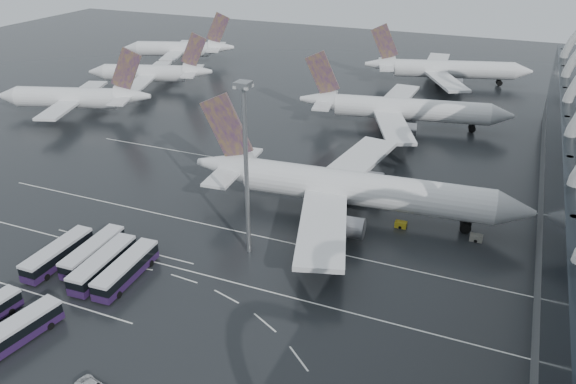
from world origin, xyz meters
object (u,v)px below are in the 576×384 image
at_px(bus_row_near_b, 93,252).
at_px(bus_row_near_c, 103,264).
at_px(jet_remote_west, 76,98).
at_px(bus_row_near_d, 126,269).
at_px(bus_row_far_c, 14,333).
at_px(gse_cart_belly_c, 313,224).
at_px(jet_remote_far, 181,49).
at_px(gse_cart_belly_b, 467,214).
at_px(airliner_gate_b, 400,109).
at_px(gse_cart_belly_e, 383,201).
at_px(bus_row_near_a, 58,254).
at_px(floodlight_mast, 246,150).
at_px(airliner_main, 348,188).
at_px(gse_cart_belly_a, 401,224).
at_px(jet_remote_mid, 152,73).
at_px(gse_cart_belly_d, 476,238).
at_px(airliner_gate_c, 444,70).

bearing_deg(bus_row_near_b, bus_row_near_c, -123.01).
bearing_deg(jet_remote_west, bus_row_near_d, 117.99).
xyz_separation_m(bus_row_far_c, gse_cart_belly_c, (25.35, 43.76, -1.13)).
distance_m(jet_remote_far, gse_cart_belly_b, 142.53).
bearing_deg(airliner_gate_b, jet_remote_far, 146.40).
bearing_deg(airliner_gate_b, gse_cart_belly_e, -91.23).
bearing_deg(bus_row_near_a, jet_remote_far, 23.78).
xyz_separation_m(jet_remote_far, floodlight_mast, (83.36, -109.86, 13.46)).
bearing_deg(bus_row_near_b, bus_row_near_d, -106.86).
bearing_deg(bus_row_near_d, bus_row_near_a, 89.67).
distance_m(airliner_main, gse_cart_belly_a, 11.66).
bearing_deg(bus_row_near_c, bus_row_near_b, 55.95).
distance_m(jet_remote_far, bus_row_far_c, 156.30).
bearing_deg(jet_remote_west, airliner_main, 145.22).
distance_m(airliner_gate_b, floodlight_mast, 72.13).
bearing_deg(jet_remote_far, airliner_gate_b, 138.04).
bearing_deg(bus_row_near_b, jet_remote_mid, 27.10).
relative_size(jet_remote_mid, gse_cart_belly_e, 19.41).
xyz_separation_m(bus_row_near_b, gse_cart_belly_d, (56.57, 30.81, -1.20)).
relative_size(airliner_gate_c, jet_remote_west, 1.22).
bearing_deg(jet_remote_far, airliner_gate_c, 165.48).
height_order(jet_remote_far, gse_cart_belly_c, jet_remote_far).
bearing_deg(floodlight_mast, bus_row_near_a, -150.19).
xyz_separation_m(jet_remote_far, bus_row_far_c, (65.15, -142.05, -2.99)).
xyz_separation_m(jet_remote_far, bus_row_near_d, (69.61, -124.47, -2.93)).
distance_m(jet_remote_far, bus_row_near_c, 140.84).
bearing_deg(bus_row_near_c, gse_cart_belly_e, -44.00).
xyz_separation_m(floodlight_mast, gse_cart_belly_c, (7.14, 11.58, -17.58)).
xyz_separation_m(jet_remote_far, bus_row_near_b, (61.49, -122.40, -2.99)).
bearing_deg(jet_remote_mid, jet_remote_far, -90.55).
bearing_deg(gse_cart_belly_b, gse_cart_belly_e, -177.03).
distance_m(airliner_gate_b, gse_cart_belly_a, 54.05).
distance_m(airliner_gate_b, jet_remote_far, 100.70).
bearing_deg(airliner_main, floodlight_mast, -125.17).
xyz_separation_m(airliner_gate_b, bus_row_near_c, (-27.18, -85.10, -2.93)).
bearing_deg(jet_remote_west, bus_row_far_c, 108.56).
height_order(jet_remote_west, jet_remote_mid, jet_remote_west).
height_order(bus_row_near_d, gse_cart_belly_a, bus_row_near_d).
xyz_separation_m(airliner_gate_b, gse_cart_belly_c, (-2.09, -58.68, -4.14)).
bearing_deg(gse_cart_belly_d, bus_row_near_c, -147.84).
bearing_deg(bus_row_near_c, jet_remote_mid, 27.27).
height_order(jet_remote_far, bus_row_near_d, jet_remote_far).
distance_m(bus_row_near_a, bus_row_near_c, 8.70).
relative_size(airliner_gate_c, gse_cart_belly_e, 25.72).
bearing_deg(floodlight_mast, bus_row_near_c, -140.43).
bearing_deg(airliner_gate_c, airliner_main, -107.29).
relative_size(airliner_main, bus_row_near_b, 4.71).
distance_m(floodlight_mast, gse_cart_belly_b, 45.23).
bearing_deg(gse_cart_belly_a, bus_row_near_b, -145.09).
bearing_deg(gse_cart_belly_a, airliner_gate_c, 94.75).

